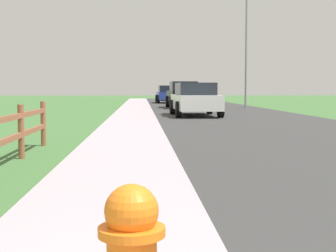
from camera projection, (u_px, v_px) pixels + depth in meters
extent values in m
plane|color=#406B36|center=(154.00, 113.00, 25.35)|extent=(120.00, 120.00, 0.00)
cube|color=#363636|center=(217.00, 111.00, 27.53)|extent=(7.00, 66.00, 0.01)
cube|color=#AF9EA7|center=(97.00, 111.00, 27.18)|extent=(6.00, 66.00, 0.01)
cube|color=#406B36|center=(69.00, 111.00, 27.10)|extent=(5.00, 66.00, 0.00)
cylinder|color=orange|center=(132.00, 231.00, 1.94)|extent=(0.26, 0.26, 0.03)
sphere|color=orange|center=(131.00, 211.00, 1.93)|extent=(0.21, 0.21, 0.21)
cube|color=#CB6115|center=(131.00, 194.00, 1.93)|extent=(0.04, 0.04, 0.04)
cylinder|color=brown|center=(21.00, 132.00, 8.78)|extent=(0.11, 0.11, 0.96)
cylinder|color=brown|center=(43.00, 124.00, 10.77)|extent=(0.11, 0.11, 0.96)
cube|color=white|center=(195.00, 102.00, 22.58)|extent=(1.91, 4.77, 0.64)
cube|color=#1E232B|center=(195.00, 89.00, 22.53)|extent=(1.64, 2.59, 0.54)
cylinder|color=black|center=(172.00, 107.00, 23.99)|extent=(0.24, 0.70, 0.69)
cylinder|color=black|center=(210.00, 107.00, 24.13)|extent=(0.24, 0.70, 0.69)
cylinder|color=black|center=(178.00, 110.00, 21.08)|extent=(0.24, 0.70, 0.69)
cylinder|color=black|center=(221.00, 109.00, 21.22)|extent=(0.24, 0.70, 0.69)
cube|color=black|center=(183.00, 97.00, 31.62)|extent=(1.91, 4.69, 0.76)
cube|color=#1E232B|center=(183.00, 86.00, 31.68)|extent=(1.62, 2.13, 0.58)
cylinder|color=black|center=(168.00, 101.00, 33.00)|extent=(0.24, 0.74, 0.74)
cylinder|color=black|center=(194.00, 101.00, 33.14)|extent=(0.24, 0.74, 0.74)
cylinder|color=black|center=(171.00, 103.00, 30.14)|extent=(0.24, 0.74, 0.74)
cylinder|color=black|center=(201.00, 103.00, 30.29)|extent=(0.24, 0.74, 0.74)
cube|color=navy|center=(168.00, 96.00, 42.20)|extent=(1.91, 4.30, 0.62)
cube|color=#1E232B|center=(169.00, 89.00, 42.02)|extent=(1.66, 2.26, 0.56)
cylinder|color=black|center=(157.00, 99.00, 43.47)|extent=(0.23, 0.68, 0.67)
cylinder|color=black|center=(178.00, 99.00, 43.61)|extent=(0.23, 0.68, 0.67)
cylinder|color=black|center=(158.00, 99.00, 40.84)|extent=(0.23, 0.68, 0.67)
cylinder|color=black|center=(181.00, 99.00, 40.97)|extent=(0.23, 0.68, 0.67)
cube|color=#C6B793|center=(171.00, 94.00, 50.95)|extent=(1.82, 4.88, 0.67)
cube|color=#1E232B|center=(171.00, 88.00, 50.84)|extent=(1.58, 2.17, 0.53)
cylinder|color=black|center=(161.00, 97.00, 52.41)|extent=(0.23, 0.69, 0.68)
cylinder|color=black|center=(178.00, 97.00, 52.52)|extent=(0.23, 0.69, 0.68)
cylinder|color=black|center=(163.00, 97.00, 49.41)|extent=(0.23, 0.69, 0.68)
cylinder|color=black|center=(181.00, 97.00, 49.52)|extent=(0.23, 0.69, 0.68)
cylinder|color=gray|center=(246.00, 50.00, 31.95)|extent=(0.14, 0.14, 7.28)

